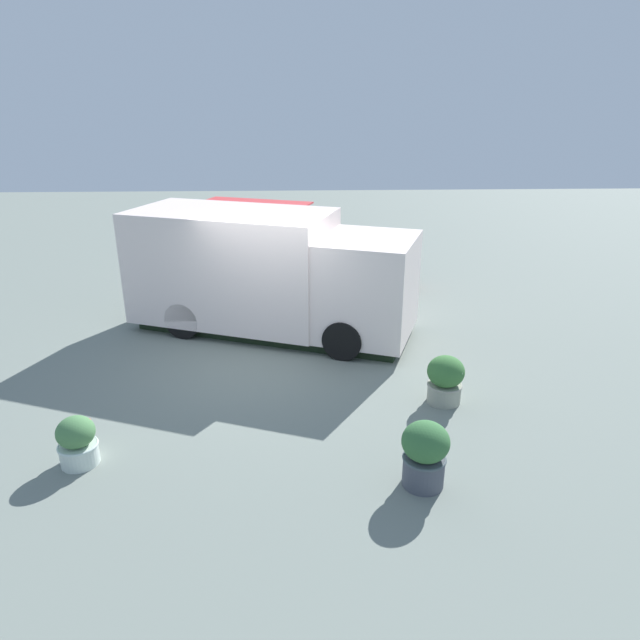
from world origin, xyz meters
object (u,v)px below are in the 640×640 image
planter_flowering_far (425,453)px  planter_flowering_side (445,379)px  food_truck (267,275)px  planter_flowering_near (77,441)px  person_customer (408,276)px

planter_flowering_far → planter_flowering_side: planter_flowering_far is taller
food_truck → planter_flowering_near: food_truck is taller
food_truck → planter_flowering_far: 5.52m
person_customer → planter_flowering_far: 7.70m
food_truck → planter_flowering_near: 5.06m
planter_flowering_far → planter_flowering_side: size_ratio=1.11×
planter_flowering_far → planter_flowering_side: bearing=69.5°
food_truck → person_customer: size_ratio=6.81×
planter_flowering_near → planter_flowering_side: bearing=15.4°
food_truck → planter_flowering_far: (2.07, -5.07, -0.70)m
planter_flowering_far → planter_flowering_near: bearing=172.0°
food_truck → planter_flowering_near: (-2.22, -4.47, -0.82)m
food_truck → planter_flowering_far: size_ratio=6.91×
planter_flowering_far → food_truck: bearing=112.2°
food_truck → person_customer: (3.28, 2.53, -0.82)m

